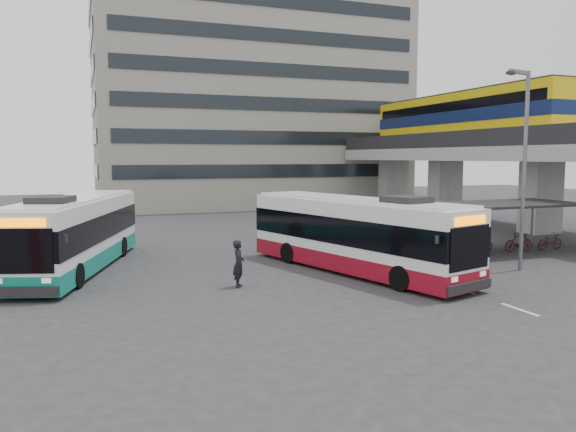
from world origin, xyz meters
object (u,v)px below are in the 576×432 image
object	(u,v)px
bus_main	(355,235)
pedestrian	(239,264)
lamp_post	(523,158)
bus_teal	(77,234)

from	to	relation	value
bus_main	pedestrian	world-z (taller)	bus_main
pedestrian	lamp_post	size ratio (longest dim) A/B	0.21
pedestrian	lamp_post	xyz separation A→B (m)	(12.09, -1.21, 3.91)
bus_main	lamp_post	size ratio (longest dim) A/B	1.38
bus_main	bus_teal	size ratio (longest dim) A/B	1.00
bus_main	pedestrian	distance (m)	5.56
bus_main	pedestrian	bearing A→B (deg)	175.22
bus_teal	lamp_post	xyz separation A→B (m)	(17.74, -6.87, 3.23)
bus_teal	pedestrian	xyz separation A→B (m)	(5.65, -5.66, -0.67)
pedestrian	bus_teal	bearing A→B (deg)	64.48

